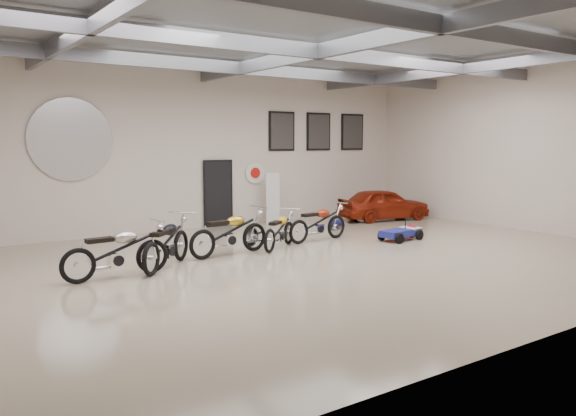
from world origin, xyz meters
TOP-DOWN VIEW (x-y plane):
  - floor at (0.00, 0.00)m, footprint 16.00×12.00m
  - ceiling at (0.00, 0.00)m, footprint 16.00×12.00m
  - back_wall at (0.00, 6.00)m, footprint 16.00×0.02m
  - right_wall at (8.00, 0.00)m, footprint 0.02×12.00m
  - ceiling_beams at (0.00, 0.00)m, footprint 15.80×11.80m
  - door at (0.50, 5.95)m, footprint 0.92×0.08m
  - logo_plaque at (-4.00, 5.95)m, footprint 2.30×0.06m
  - poster_left at (3.00, 5.96)m, footprint 1.05×0.08m
  - poster_mid at (4.60, 5.96)m, footprint 1.05×0.08m
  - poster_right at (6.20, 5.96)m, footprint 1.05×0.08m
  - oil_sign at (1.90, 5.95)m, footprint 0.72×0.10m
  - banner_stand at (2.32, 5.50)m, footprint 0.51×0.28m
  - motorcycle_silver at (-4.43, 0.87)m, footprint 2.23×0.81m
  - motorcycle_black at (-3.23, 1.18)m, footprint 2.06×2.00m
  - motorcycle_gold at (-1.45, 1.61)m, footprint 2.28×0.98m
  - motorcycle_yellow at (0.04, 1.65)m, footprint 1.89×1.55m
  - motorcycle_red at (1.52, 1.94)m, footprint 2.09×0.84m
  - go_kart at (3.64, 0.75)m, footprint 1.64×0.87m
  - vintage_car at (6.00, 4.00)m, footprint 1.96×3.48m

SIDE VIEW (x-z plane):
  - floor at x=0.00m, z-range -0.01..0.01m
  - go_kart at x=3.64m, z-range 0.00..0.57m
  - motorcycle_yellow at x=0.04m, z-range 0.00..0.98m
  - motorcycle_red at x=1.52m, z-range 0.00..1.06m
  - vintage_car at x=6.00m, z-range 0.00..1.12m
  - motorcycle_silver at x=-4.43m, z-range 0.00..1.14m
  - motorcycle_black at x=-3.23m, z-range 0.00..1.14m
  - motorcycle_gold at x=-1.45m, z-range 0.00..1.15m
  - banner_stand at x=2.32m, z-range 0.00..1.76m
  - door at x=0.50m, z-range 0.00..2.10m
  - oil_sign at x=1.90m, z-range 1.34..2.06m
  - back_wall at x=0.00m, z-range 0.00..5.00m
  - right_wall at x=8.00m, z-range 0.00..5.00m
  - logo_plaque at x=-4.00m, z-range 2.22..3.38m
  - poster_left at x=3.00m, z-range 2.42..3.78m
  - poster_mid at x=4.60m, z-range 2.42..3.78m
  - poster_right at x=6.20m, z-range 2.42..3.78m
  - ceiling_beams at x=0.00m, z-range 4.59..4.91m
  - ceiling at x=0.00m, z-range 5.00..5.00m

